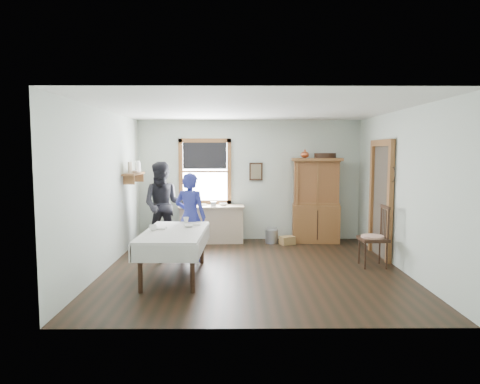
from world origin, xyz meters
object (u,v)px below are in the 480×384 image
(china_hutch, at_px, (316,200))
(spindle_chair, at_px, (373,236))
(wicker_basket, at_px, (287,240))
(figure_dark, at_px, (163,208))
(work_counter, at_px, (212,224))
(dining_table, at_px, (175,254))
(pail, at_px, (272,236))
(woman_blue, at_px, (190,220))

(china_hutch, relative_size, spindle_chair, 1.72)
(spindle_chair, xyz_separation_m, wicker_basket, (-1.28, 1.78, -0.45))
(wicker_basket, height_order, figure_dark, figure_dark)
(figure_dark, bearing_deg, work_counter, 32.06)
(dining_table, distance_m, pail, 3.07)
(wicker_basket, bearing_deg, pail, 154.67)
(dining_table, bearing_deg, spindle_chair, 9.64)
(work_counter, xyz_separation_m, wicker_basket, (1.65, -0.26, -0.32))
(dining_table, bearing_deg, china_hutch, 43.66)
(pail, relative_size, woman_blue, 0.20)
(dining_table, height_order, figure_dark, figure_dark)
(dining_table, relative_size, figure_dark, 1.12)
(china_hutch, xyz_separation_m, wicker_basket, (-0.65, -0.26, -0.84))
(china_hutch, xyz_separation_m, figure_dark, (-3.26, -0.56, -0.10))
(work_counter, xyz_separation_m, figure_dark, (-0.96, -0.56, 0.42))
(dining_table, height_order, woman_blue, woman_blue)
(figure_dark, bearing_deg, spindle_chair, -18.95)
(dining_table, distance_m, wicker_basket, 3.16)
(pail, xyz_separation_m, wicker_basket, (0.33, -0.15, -0.06))
(dining_table, height_order, spindle_chair, spindle_chair)
(pail, xyz_separation_m, figure_dark, (-2.28, -0.45, 0.68))
(dining_table, height_order, wicker_basket, dining_table)
(figure_dark, bearing_deg, china_hutch, 11.64)
(work_counter, height_order, wicker_basket, work_counter)
(figure_dark, bearing_deg, wicker_basket, 8.47)
(woman_blue, height_order, figure_dark, figure_dark)
(spindle_chair, bearing_deg, woman_blue, 170.31)
(spindle_chair, height_order, woman_blue, woman_blue)
(work_counter, relative_size, figure_dark, 0.86)
(dining_table, distance_m, spindle_chair, 3.42)
(spindle_chair, distance_m, wicker_basket, 2.24)
(china_hutch, xyz_separation_m, dining_table, (-2.74, -2.61, -0.56))
(china_hutch, xyz_separation_m, spindle_chair, (0.63, -2.04, -0.39))
(spindle_chair, distance_m, woman_blue, 3.25)
(work_counter, xyz_separation_m, dining_table, (-0.44, -2.61, -0.04))
(wicker_basket, bearing_deg, dining_table, -131.54)
(woman_blue, distance_m, figure_dark, 1.26)
(pail, distance_m, wicker_basket, 0.37)
(pail, relative_size, wicker_basket, 0.99)
(work_counter, bearing_deg, spindle_chair, -37.71)
(work_counter, relative_size, woman_blue, 0.95)
(pail, distance_m, woman_blue, 2.29)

